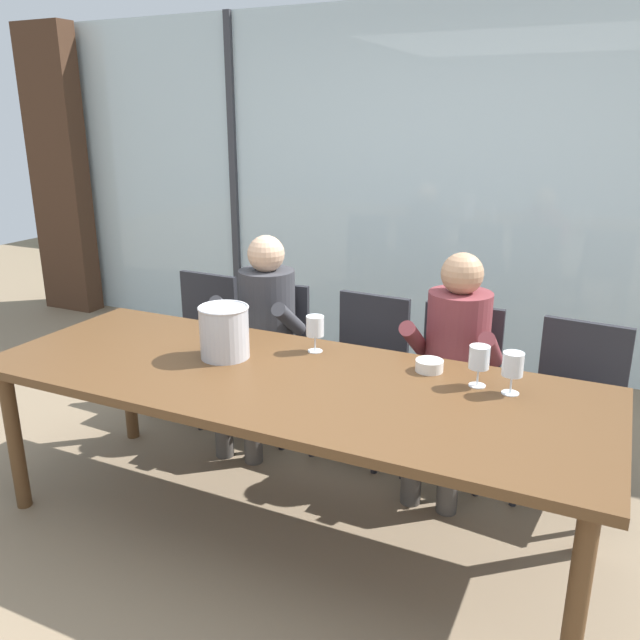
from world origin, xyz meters
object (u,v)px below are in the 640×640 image
Objects in this scene: chair_right_of_center at (456,376)px; wine_glass_near_bucket at (479,359)px; dining_table at (285,390)px; chair_near_curtain at (200,333)px; person_charcoal_jacket at (262,326)px; tasting_bowl at (429,366)px; wine_glass_center_pour at (315,328)px; chair_left_of_center at (270,347)px; chair_near_window_right at (576,399)px; wine_glass_by_left_taster at (513,366)px; person_maroon_top at (453,356)px; ice_bucket_primary at (224,331)px; chair_center at (365,362)px.

wine_glass_near_bucket is (0.24, -0.68, 0.38)m from chair_right_of_center.
chair_near_curtain is (-1.12, 0.93, -0.19)m from dining_table.
person_charcoal_jacket is at bearing -14.52° from chair_near_curtain.
wine_glass_center_pour reaches higher than tasting_bowl.
person_charcoal_jacket is at bearing 126.28° from dining_table.
chair_left_of_center is at bearing 98.90° from person_charcoal_jacket.
chair_near_curtain is 2.24m from chair_near_window_right.
chair_near_window_right is 1.33m from wine_glass_center_pour.
chair_right_of_center is 0.88m from wine_glass_by_left_taster.
person_charcoal_jacket and person_maroon_top have the same top height.
wine_glass_center_pour is (0.34, 0.24, -0.01)m from ice_bucket_primary.
wine_glass_center_pour is (-0.55, -0.44, 0.20)m from person_maroon_top.
wine_glass_by_left_taster reaches higher than chair_near_curtain.
wine_glass_by_left_taster is 1.00× the size of wine_glass_near_bucket.
chair_near_window_right is 3.55× the size of ice_bucket_primary.
chair_center reaches higher than dining_table.
chair_center is 0.73× the size of person_charcoal_jacket.
ice_bucket_primary is (0.21, -0.68, 0.21)m from person_charcoal_jacket.
dining_table is 3.12× the size of chair_left_of_center.
chair_near_curtain is at bearing 140.11° from dining_table.
tasting_bowl is at bearing 161.78° from wine_glass_near_bucket.
chair_left_of_center is 4.96× the size of wine_glass_center_pour.
chair_center is at bearing 87.28° from wine_glass_center_pour.
tasting_bowl is 0.70× the size of wine_glass_near_bucket.
chair_right_of_center and chair_near_window_right have the same top height.
tasting_bowl is (0.54, 0.32, 0.09)m from dining_table.
chair_near_window_right is at bearing 61.00° from wine_glass_near_bucket.
person_charcoal_jacket is at bearing 158.57° from wine_glass_near_bucket.
dining_table is 0.95m from person_charcoal_jacket.
person_maroon_top is at bearing -12.07° from chair_left_of_center.
person_charcoal_jacket is at bearing -170.01° from chair_near_window_right.
chair_near_window_right is at bearing 28.76° from ice_bucket_primary.
chair_near_curtain is at bearing 159.67° from tasting_bowl.
chair_right_of_center is 0.81m from wine_glass_near_bucket.
ice_bucket_primary is at bearing 166.81° from dining_table.
chair_near_curtain is at bearing 174.41° from person_maroon_top.
chair_near_curtain reaches higher than tasting_bowl.
chair_center is 0.57m from person_maroon_top.
wine_glass_near_bucket is at bearing -72.21° from chair_right_of_center.
chair_near_window_right is at bearing 0.41° from person_charcoal_jacket.
ice_bucket_primary is (-1.48, -0.81, 0.38)m from chair_near_window_right.
chair_near_window_right is at bearing -5.42° from chair_left_of_center.
dining_table is 15.48× the size of wine_glass_by_left_taster.
chair_right_of_center is 0.89m from wine_glass_center_pour.
person_charcoal_jacket reaches higher than ice_bucket_primary.
ice_bucket_primary is (-0.88, -0.84, 0.38)m from chair_right_of_center.
chair_left_of_center is at bearing 173.35° from person_maroon_top.
ice_bucket_primary is at bearing -171.78° from wine_glass_near_bucket.
tasting_bowl is at bearing -45.68° from chair_center.
wine_glass_center_pour is at bearing -141.32° from person_maroon_top.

